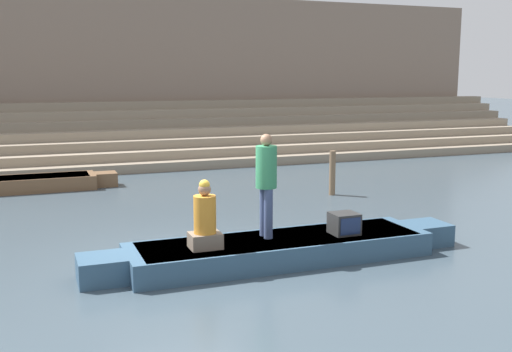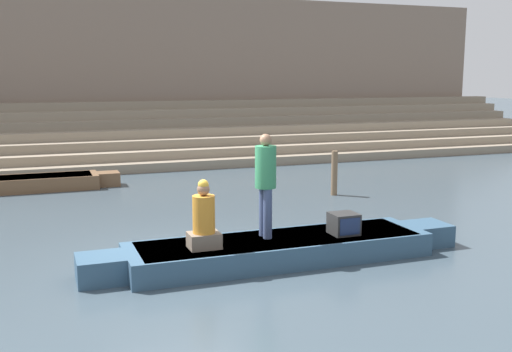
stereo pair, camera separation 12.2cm
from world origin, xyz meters
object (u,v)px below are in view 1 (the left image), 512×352
(person_standing, at_px, (266,178))
(tv_set, at_px, (344,223))
(person_rowing, at_px, (205,221))
(rowboat_main, at_px, (281,248))
(moored_boat_shore, at_px, (13,184))
(mooring_post, at_px, (332,173))

(person_standing, relative_size, tv_set, 3.85)
(person_rowing, bearing_deg, rowboat_main, 17.28)
(person_rowing, relative_size, moored_boat_shore, 0.20)
(person_standing, relative_size, moored_boat_shore, 0.32)
(person_standing, distance_m, moored_boat_shore, 9.34)
(rowboat_main, xyz_separation_m, mooring_post, (3.59, 4.84, 0.38))
(tv_set, height_order, mooring_post, mooring_post)
(tv_set, bearing_deg, mooring_post, 71.44)
(moored_boat_shore, bearing_deg, person_standing, -65.91)
(person_standing, height_order, mooring_post, person_standing)
(rowboat_main, relative_size, person_standing, 3.78)
(person_standing, relative_size, person_rowing, 1.59)
(person_standing, distance_m, tv_set, 1.64)
(person_rowing, bearing_deg, person_standing, 25.86)
(person_standing, relative_size, mooring_post, 1.51)
(person_rowing, bearing_deg, tv_set, 11.73)
(moored_boat_shore, bearing_deg, person_rowing, -73.42)
(rowboat_main, distance_m, mooring_post, 6.04)
(tv_set, height_order, moored_boat_shore, tv_set)
(tv_set, xyz_separation_m, moored_boat_shore, (-5.61, 8.54, -0.38))
(mooring_post, bearing_deg, tv_set, -115.92)
(rowboat_main, xyz_separation_m, person_rowing, (-1.39, -0.12, 0.64))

